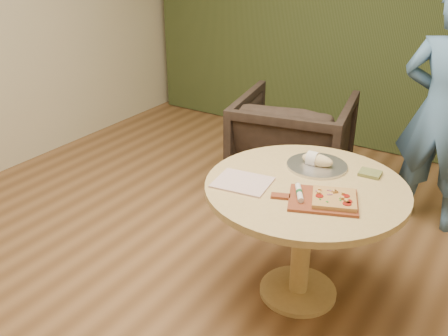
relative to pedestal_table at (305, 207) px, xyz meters
name	(u,v)px	position (x,y,z in m)	size (l,w,h in m)	color
room_shell	(178,71)	(-0.53, -0.42, 0.79)	(5.04, 6.04, 2.84)	brown
curtain	(370,3)	(-0.53, 2.48, 0.79)	(4.80, 0.14, 2.78)	#2A3518
pedestal_table	(305,207)	(0.00, 0.00, 0.00)	(1.12, 1.12, 0.75)	tan
pizza_paddle	(321,200)	(0.14, -0.13, 0.15)	(0.47, 0.39, 0.01)	brown
flatbread_pizza	(334,198)	(0.20, -0.11, 0.17)	(0.29, 0.29, 0.04)	tan
cutlery_roll	(299,193)	(0.03, -0.16, 0.17)	(0.12, 0.18, 0.03)	silver
newspaper	(243,182)	(-0.30, -0.18, 0.15)	(0.30, 0.25, 0.01)	white
serving_tray	(317,165)	(-0.04, 0.25, 0.15)	(0.36, 0.36, 0.02)	silver
bread_roll	(316,160)	(-0.05, 0.25, 0.18)	(0.19, 0.09, 0.09)	#E1C689
green_packet	(370,173)	(0.26, 0.31, 0.15)	(0.12, 0.10, 0.02)	#525A28
armchair	(293,139)	(-0.64, 1.21, -0.15)	(0.89, 0.83, 0.91)	black
person_standing	(444,113)	(0.44, 1.31, 0.26)	(0.63, 0.42, 1.73)	teal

